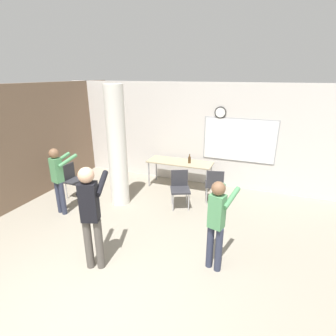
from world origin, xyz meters
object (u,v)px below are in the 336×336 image
(chair_table_right, at_px, (215,183))
(person_playing_side, at_px, (217,219))
(chair_table_front, at_px, (180,186))
(folding_table, at_px, (180,163))
(chair_by_left_wall, at_px, (73,178))
(person_playing_front, at_px, (91,211))
(person_watching_back, at_px, (58,176))
(bottle_on_table, at_px, (189,160))

(chair_table_right, height_order, person_playing_side, person_playing_side)
(chair_table_front, bearing_deg, folding_table, 108.75)
(person_playing_side, bearing_deg, chair_by_left_wall, 161.05)
(person_playing_front, bearing_deg, chair_by_left_wall, 136.02)
(person_watching_back, bearing_deg, person_playing_front, -34.61)
(chair_by_left_wall, distance_m, person_playing_front, 2.91)
(person_watching_back, xyz_separation_m, person_playing_front, (1.76, -1.22, 0.13))
(person_watching_back, height_order, person_playing_side, person_playing_side)
(chair_by_left_wall, height_order, person_watching_back, person_watching_back)
(folding_table, xyz_separation_m, chair_table_right, (1.09, -0.59, -0.19))
(person_playing_front, bearing_deg, folding_table, 85.74)
(bottle_on_table, distance_m, person_playing_side, 3.14)
(chair_table_front, height_order, person_playing_front, person_playing_front)
(bottle_on_table, height_order, chair_table_front, bottle_on_table)
(chair_table_front, bearing_deg, chair_by_left_wall, -169.81)
(person_playing_side, bearing_deg, person_playing_front, -160.22)
(bottle_on_table, bearing_deg, chair_table_front, -85.15)
(bottle_on_table, height_order, chair_by_left_wall, bottle_on_table)
(bottle_on_table, xyz_separation_m, person_watching_back, (-2.30, -2.31, 0.05))
(person_playing_front, bearing_deg, bottle_on_table, 81.39)
(folding_table, bearing_deg, bottle_on_table, -1.48)
(chair_table_front, distance_m, person_playing_front, 2.60)
(chair_by_left_wall, distance_m, chair_table_front, 2.73)
(chair_table_right, distance_m, chair_table_front, 0.87)
(bottle_on_table, bearing_deg, chair_table_right, -35.41)
(person_playing_side, bearing_deg, chair_table_front, 123.45)
(folding_table, height_order, chair_table_right, chair_table_right)
(folding_table, bearing_deg, person_watching_back, -131.23)
(person_watching_back, bearing_deg, chair_table_right, 29.02)
(bottle_on_table, height_order, chair_table_right, bottle_on_table)
(folding_table, distance_m, person_watching_back, 3.08)
(person_playing_front, bearing_deg, person_playing_side, 19.78)
(chair_table_right, height_order, person_playing_front, person_playing_front)
(folding_table, bearing_deg, person_playing_front, -94.26)
(folding_table, xyz_separation_m, person_playing_front, (-0.26, -3.53, 0.33))
(chair_table_right, bearing_deg, person_playing_side, -78.30)
(chair_by_left_wall, relative_size, chair_table_right, 1.00)
(person_watching_back, bearing_deg, folding_table, 48.77)
(chair_by_left_wall, distance_m, person_watching_back, 0.91)
(folding_table, height_order, person_playing_front, person_playing_front)
(bottle_on_table, xyz_separation_m, chair_table_right, (0.81, -0.58, -0.33))
(person_watching_back, relative_size, person_playing_side, 0.99)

